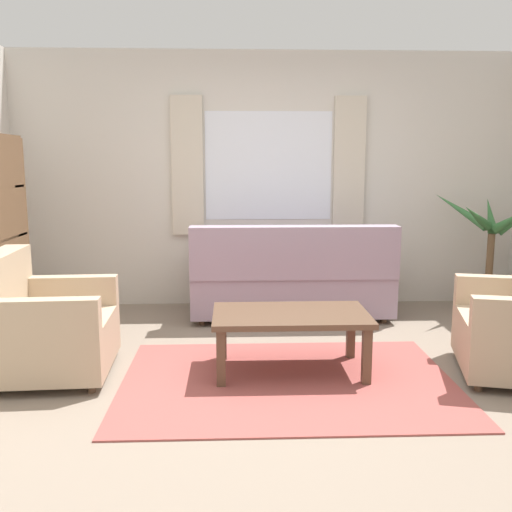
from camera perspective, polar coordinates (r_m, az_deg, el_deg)
name	(u,v)px	position (r m, az deg, el deg)	size (l,w,h in m)	color
ground_plane	(288,382)	(3.96, 3.22, -12.63)	(6.24, 6.24, 0.00)	gray
wall_back	(268,180)	(5.93, 1.23, 7.66)	(5.32, 0.12, 2.60)	silver
window_with_curtains	(269,166)	(5.84, 1.29, 9.11)	(1.98, 0.07, 1.40)	white
area_rug	(288,381)	(3.96, 3.22, -12.55)	(2.27, 1.60, 0.01)	#9E4C47
couch	(291,280)	(5.43, 3.59, -2.45)	(1.90, 0.82, 0.92)	#998499
armchair_left	(43,327)	(4.24, -20.79, -6.72)	(0.86, 0.88, 0.88)	tan
coffee_table	(291,320)	(4.02, 3.53, -6.53)	(1.10, 0.64, 0.44)	brown
potted_plant	(489,271)	(6.03, 22.50, -1.44)	(1.02, 0.90, 1.22)	#9E6B4C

